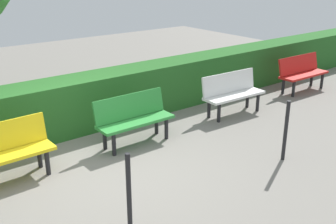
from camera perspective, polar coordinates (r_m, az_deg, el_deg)
The scene contains 7 objects.
ground_plane at distance 6.20m, azimuth -10.14°, elevation -8.63°, with size 21.83×21.83×0.00m, color gray.
bench_red at distance 10.44m, azimuth 18.57°, elevation 5.50°, with size 1.47×0.50×0.86m.
bench_white at distance 8.42m, azimuth 9.15°, elevation 2.89°, with size 1.43×0.52×0.86m.
bench_green at distance 6.95m, azimuth -4.93°, elevation -0.74°, with size 1.39×0.46×0.86m.
hedge_row at distance 7.90m, azimuth -9.48°, elevation 1.87°, with size 17.83×0.77×1.00m, color #266023.
railing_post_mid at distance 6.57m, azimuth 16.46°, elevation -2.61°, with size 0.06×0.06×1.00m, color black.
railing_post_far at distance 4.71m, azimuth -5.61°, elevation -11.37°, with size 0.06×0.06×1.00m, color black.
Camera 1 is at (2.44, 4.86, 2.97)m, focal length 42.67 mm.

